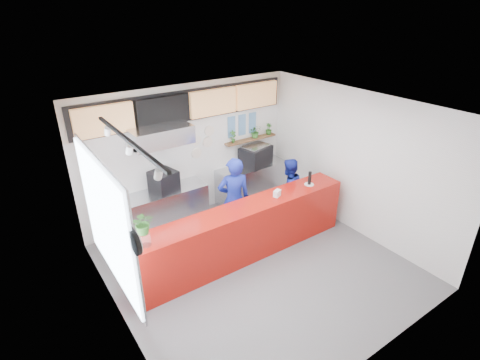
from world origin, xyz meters
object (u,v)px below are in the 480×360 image
staff_center (234,199)px  pepper_mill (310,178)px  panini_oven (164,181)px  espresso_machine (256,156)px  service_counter (245,232)px  staff_right (288,191)px

staff_center → pepper_mill: 1.61m
panini_oven → pepper_mill: size_ratio=1.78×
panini_oven → espresso_machine: (2.40, 0.00, 0.01)m
service_counter → pepper_mill: bearing=-0.6°
staff_center → staff_right: 1.37m
service_counter → pepper_mill: (1.61, -0.02, 0.70)m
panini_oven → pepper_mill: 3.02m
panini_oven → espresso_machine: espresso_machine is taller
pepper_mill → service_counter: bearing=179.4°
panini_oven → staff_right: (2.34, -1.26, -0.38)m
panini_oven → service_counter: bearing=-78.6°
espresso_machine → pepper_mill: bearing=-105.0°
panini_oven → staff_center: staff_center is taller
service_counter → staff_center: bearing=73.5°
staff_right → pepper_mill: size_ratio=5.39×
staff_right → pepper_mill: bearing=96.4°
service_counter → panini_oven: bearing=113.8°
panini_oven → espresso_machine: size_ratio=0.67×
espresso_machine → staff_center: bearing=-156.0°
panini_oven → pepper_mill: (2.40, -1.82, 0.13)m
service_counter → espresso_machine: bearing=48.3°
staff_center → staff_right: staff_center is taller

